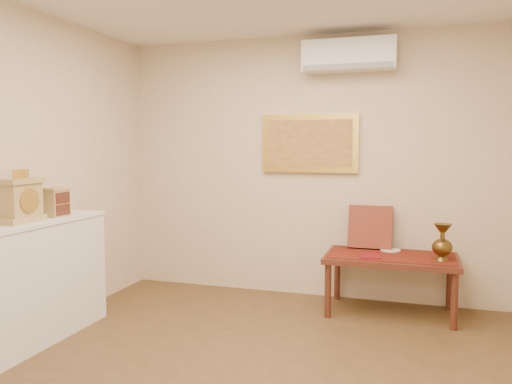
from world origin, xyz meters
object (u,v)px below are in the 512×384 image
at_px(brass_urn_tall, 442,238).
at_px(mantel_clock, 22,200).
at_px(wooden_chest, 55,202).
at_px(low_table, 391,262).
at_px(display_ledge, 5,292).

bearing_deg(brass_urn_tall, mantel_clock, -153.02).
bearing_deg(wooden_chest, mantel_clock, -90.91).
bearing_deg(low_table, mantel_clock, -147.93).
height_order(mantel_clock, low_table, mantel_clock).
bearing_deg(low_table, brass_urn_tall, -11.58).
xyz_separation_m(wooden_chest, low_table, (2.67, 1.31, -0.62)).
bearing_deg(brass_urn_tall, low_table, 168.42).
relative_size(wooden_chest, low_table, 0.20).
bearing_deg(wooden_chest, low_table, 26.15).
bearing_deg(low_table, wooden_chest, -153.85).
height_order(brass_urn_tall, display_ledge, display_ledge).
bearing_deg(mantel_clock, brass_urn_tall, 26.98).
bearing_deg(display_ledge, brass_urn_tall, 29.88).
distance_m(brass_urn_tall, low_table, 0.53).
bearing_deg(wooden_chest, brass_urn_tall, 21.43).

